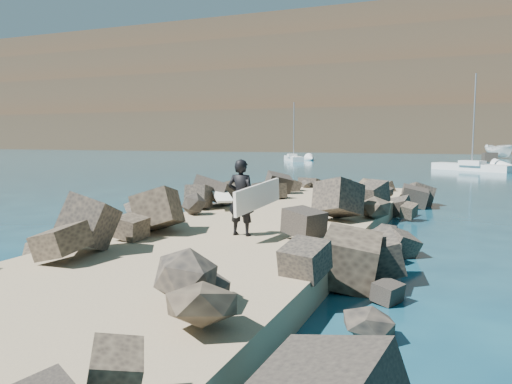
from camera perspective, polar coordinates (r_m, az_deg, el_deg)
ground at (r=15.11m, az=1.43°, el=-5.29°), size 800.00×800.00×0.00m
jetty at (r=13.24m, az=-1.63°, el=-5.60°), size 6.00×26.00×0.60m
riprap_left at (r=15.00m, az=-11.08°, el=-3.55°), size 2.60×22.00×1.00m
riprap_right at (r=12.82m, az=11.29°, el=-5.19°), size 2.60×22.00×1.00m
headland at (r=174.42m, az=23.92°, el=9.88°), size 360.00×140.00×32.00m
surfboard_resting at (r=17.33m, az=-4.18°, el=-0.36°), size 1.73×2.06×0.07m
boat_imported at (r=84.41m, az=26.08°, el=4.23°), size 5.17×5.96×2.24m
surfer_with_board at (r=12.24m, az=-1.44°, el=-0.61°), size 0.94×2.34×1.89m
sailboat_c at (r=50.74m, az=23.43°, el=2.63°), size 7.27×5.56×9.11m
sailboat_a at (r=66.97m, az=4.30°, el=3.84°), size 4.41×6.43×7.95m
headland_buildings at (r=169.32m, az=26.67°, el=16.03°), size 137.50×30.50×5.00m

